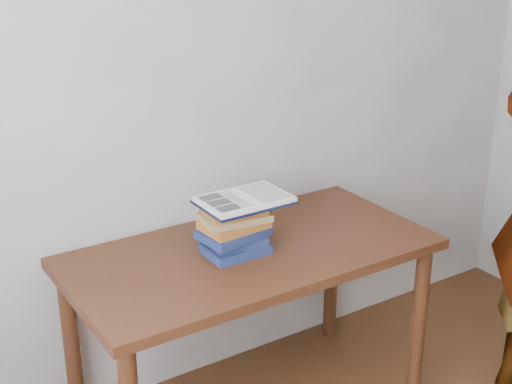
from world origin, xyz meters
TOP-DOWN VIEW (x-y plane):
  - desk at (-0.01, 1.38)m, footprint 1.36×0.68m
  - book_stack at (-0.08, 1.38)m, footprint 0.26×0.20m
  - open_book at (-0.04, 1.38)m, footprint 0.32×0.23m

SIDE VIEW (x-z plane):
  - desk at x=-0.01m, z-range 0.27..0.99m
  - book_stack at x=-0.08m, z-range 0.73..0.91m
  - open_book at x=-0.04m, z-range 0.91..0.94m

